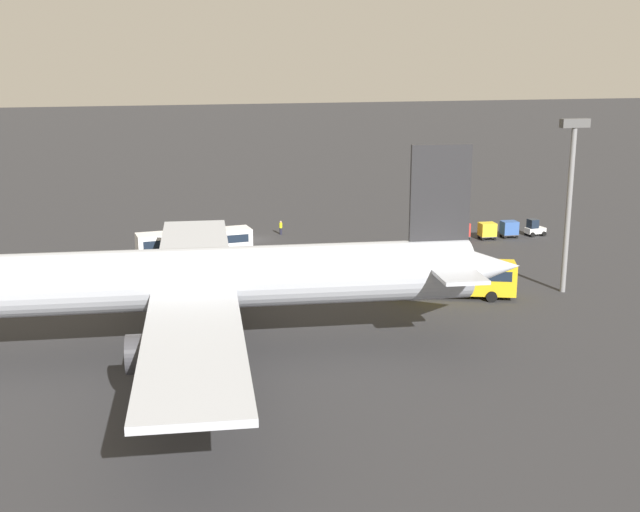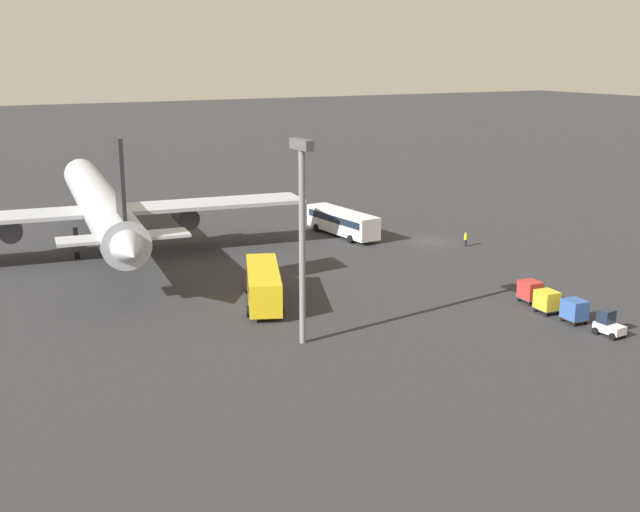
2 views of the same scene
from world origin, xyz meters
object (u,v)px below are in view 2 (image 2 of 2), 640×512
object	(u,v)px
worker_person	(466,239)
cargo_cart_blue	(574,310)
cargo_cart_yellow	(547,300)
airplane	(99,204)
cargo_cart_red	(530,290)
shuttle_bus_near	(342,221)
baggage_tug	(608,324)
shuttle_bus_far	(263,283)

from	to	relation	value
worker_person	cargo_cart_blue	distance (m)	28.36
cargo_cart_blue	cargo_cart_yellow	bearing A→B (deg)	3.64
airplane	cargo_cart_red	bearing A→B (deg)	-133.88
shuttle_bus_near	cargo_cart_blue	distance (m)	38.79
baggage_tug	airplane	bearing A→B (deg)	27.45
baggage_tug	worker_person	size ratio (longest dim) A/B	1.44
airplane	cargo_cart_yellow	bearing A→B (deg)	-136.87
shuttle_bus_far	cargo_cart_blue	bearing A→B (deg)	-107.64
shuttle_bus_near	baggage_tug	distance (m)	42.39
airplane	cargo_cart_blue	size ratio (longest dim) A/B	25.81
baggage_tug	cargo_cart_red	distance (m)	9.80
worker_person	cargo_cart_yellow	xyz separation A→B (m)	(-23.65, 9.63, 0.32)
cargo_cart_blue	cargo_cart_red	bearing A→B (deg)	-6.34
cargo_cart_blue	worker_person	bearing A→B (deg)	-19.44
shuttle_bus_near	cargo_cart_blue	xyz separation A→B (m)	(-38.78, -0.66, -0.73)
airplane	cargo_cart_red	xyz separation A→B (m)	(-37.78, -30.40, -4.58)
cargo_cart_blue	cargo_cart_yellow	distance (m)	3.10
shuttle_bus_near	shuttle_bus_far	world-z (taller)	shuttle_bus_far
baggage_tug	shuttle_bus_near	bearing A→B (deg)	-3.57
shuttle_bus_far	airplane	bearing A→B (deg)	39.94
shuttle_bus_near	cargo_cart_yellow	world-z (taller)	shuttle_bus_near
shuttle_bus_far	shuttle_bus_near	bearing A→B (deg)	-22.12
airplane	baggage_tug	bearing A→B (deg)	-140.56
shuttle_bus_near	shuttle_bus_far	bearing A→B (deg)	131.44
cargo_cart_blue	cargo_cart_yellow	world-z (taller)	same
shuttle_bus_near	cargo_cart_yellow	size ratio (longest dim) A/B	6.04
worker_person	baggage_tug	bearing A→B (deg)	163.00
cargo_cart_red	shuttle_bus_far	bearing A→B (deg)	62.42
cargo_cart_yellow	cargo_cart_red	bearing A→B (deg)	-15.95
shuttle_bus_near	baggage_tug	bearing A→B (deg)	176.77
cargo_cart_yellow	worker_person	bearing A→B (deg)	-22.17
shuttle_bus_far	worker_person	bearing A→B (deg)	-51.37
airplane	baggage_tug	xyz separation A→B (m)	(-47.56, -29.87, -4.83)
cargo_cart_blue	cargo_cart_red	world-z (taller)	same
airplane	cargo_cart_blue	xyz separation A→B (m)	(-43.96, -29.71, -4.58)
airplane	shuttle_bus_near	world-z (taller)	airplane
shuttle_bus_far	cargo_cart_blue	xyz separation A→B (m)	(-17.64, -21.23, -0.80)
shuttle_bus_near	shuttle_bus_far	distance (m)	29.49
baggage_tug	cargo_cart_red	bearing A→B (deg)	-7.74
baggage_tug	cargo_cart_yellow	distance (m)	6.70
shuttle_bus_far	worker_person	size ratio (longest dim) A/B	6.78
cargo_cart_yellow	shuttle_bus_far	bearing A→B (deg)	55.34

